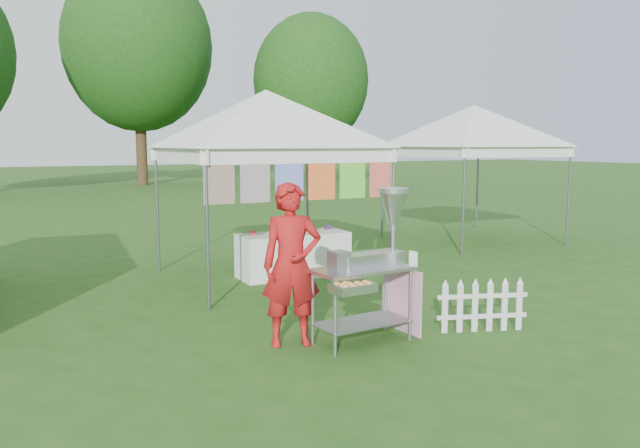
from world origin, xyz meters
TOP-DOWN VIEW (x-y plane):
  - ground at (0.00, 0.00)m, footprint 120.00×120.00m
  - canopy_main at (0.00, 3.49)m, footprint 4.24×4.24m
  - canopy_right at (5.50, 5.00)m, footprint 4.24×4.24m
  - tree_mid at (3.00, 28.00)m, footprint 7.60×7.60m
  - tree_right at (10.00, 22.00)m, footprint 5.60×5.60m
  - donut_cart at (-0.17, -0.01)m, footprint 1.20×0.91m
  - vendor at (-1.05, 0.27)m, footprint 0.73×0.57m
  - picket_fence at (1.10, -0.31)m, footprint 1.03×0.38m
  - display_table at (0.45, 3.47)m, footprint 1.80×0.70m

SIDE VIEW (x-z plane):
  - ground at x=0.00m, z-range 0.00..0.00m
  - picket_fence at x=1.10m, z-range 0.01..0.57m
  - display_table at x=0.45m, z-range 0.00..0.71m
  - vendor at x=-1.05m, z-range 0.00..1.76m
  - donut_cart at x=-0.17m, z-range 0.15..1.82m
  - canopy_main at x=0.00m, z-range 1.26..4.71m
  - canopy_right at x=5.50m, z-range 1.27..4.72m
  - tree_right at x=10.00m, z-range 0.97..9.39m
  - tree_mid at x=3.00m, z-range 1.38..12.90m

